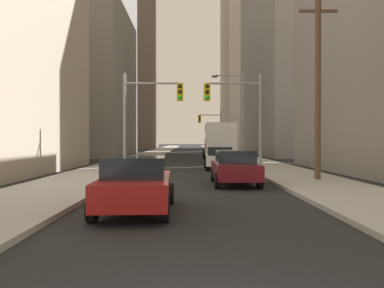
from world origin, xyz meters
name	(u,v)px	position (x,y,z in m)	size (l,w,h in m)	color
sidewalk_left	(151,154)	(-5.40, 50.00, 0.07)	(3.79, 160.00, 0.15)	#9E9E99
sidewalk_right	(230,154)	(5.40, 50.00, 0.07)	(3.79, 160.00, 0.15)	#9E9E99
city_bus	(218,141)	(2.56, 33.71, 1.93)	(2.83, 11.57, 3.40)	silver
sedan_red	(136,184)	(-1.67, 7.33, 0.77)	(1.96, 4.27, 1.52)	maroon
sedan_maroon	(235,167)	(1.79, 13.88, 0.77)	(1.95, 4.21, 1.52)	maroon
sedan_white	(219,158)	(1.82, 23.19, 0.77)	(1.96, 4.27, 1.52)	white
traffic_signal_near_left	(150,106)	(-2.57, 20.39, 4.03)	(3.61, 0.44, 6.00)	gray
traffic_signal_near_right	(236,106)	(2.61, 20.39, 4.03)	(3.52, 0.44, 6.00)	gray
traffic_signal_far_right	(211,125)	(2.78, 50.06, 4.01)	(3.17, 0.44, 6.00)	gray
utility_pole_right	(318,76)	(5.77, 14.93, 4.96)	(2.20, 0.28, 9.38)	brown
street_lamp_right	(238,109)	(3.77, 28.94, 4.57)	(2.66, 0.32, 7.50)	gray
building_left_mid_office	(56,27)	(-17.52, 47.87, 16.69)	(18.61, 19.30, 33.38)	gray
building_left_far_tower	(113,42)	(-18.48, 91.35, 25.57)	(20.64, 18.23, 51.15)	#66564C
building_right_mid_block	(306,38)	(16.07, 51.44, 16.20)	(14.61, 27.50, 32.39)	gray
building_right_far_highrise	(258,21)	(15.95, 88.49, 29.70)	(15.98, 22.32, 59.40)	#B7A893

